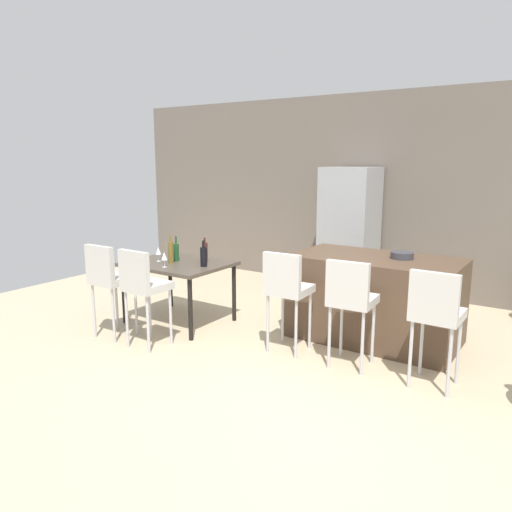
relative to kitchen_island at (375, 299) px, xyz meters
name	(u,v)px	position (x,y,z in m)	size (l,w,h in m)	color
ground_plane	(319,358)	(-0.26, -0.81, -0.46)	(10.00, 10.00, 0.00)	#C6B28E
back_wall	(412,195)	(-0.26, 2.06, 0.99)	(10.00, 0.12, 2.90)	#665B51
kitchen_island	(375,299)	(0.00, 0.00, 0.00)	(1.75, 0.95, 0.92)	#4C3828
bar_chair_left	(287,286)	(-0.61, -0.85, 0.24)	(0.42, 0.42, 1.05)	beige
bar_chair_middle	(351,297)	(0.07, -0.85, 0.24)	(0.42, 0.42, 1.05)	beige
bar_chair_right	(436,311)	(0.84, -0.86, 0.24)	(0.41, 0.41, 1.05)	beige
dining_table	(178,268)	(-2.17, -0.74, 0.21)	(1.18, 0.92, 0.74)	#4C4238
dining_chair_near	(109,276)	(-2.44, -1.57, 0.24)	(0.40, 0.40, 1.05)	beige
dining_chair_far	(143,283)	(-1.91, -1.57, 0.24)	(0.41, 0.41, 1.05)	beige
wine_bottle_right	(171,252)	(-2.22, -0.82, 0.41)	(0.07, 0.07, 0.33)	brown
wine_bottle_middle	(204,256)	(-1.77, -0.75, 0.40)	(0.08, 0.08, 0.30)	black
wine_bottle_near	(176,252)	(-2.24, -0.70, 0.39)	(0.06, 0.06, 0.30)	#194723
wine_bottle_inner	(205,252)	(-1.90, -0.58, 0.40)	(0.07, 0.07, 0.30)	#471E19
wine_glass_left	(158,251)	(-2.41, -0.83, 0.40)	(0.07, 0.07, 0.17)	silver
wine_glass_far	(164,256)	(-2.12, -1.03, 0.40)	(0.07, 0.07, 0.17)	silver
refrigerator	(349,231)	(-1.01, 1.62, 0.46)	(0.72, 0.68, 1.84)	#939699
fruit_bowl	(402,255)	(0.24, 0.08, 0.50)	(0.24, 0.24, 0.07)	#333338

